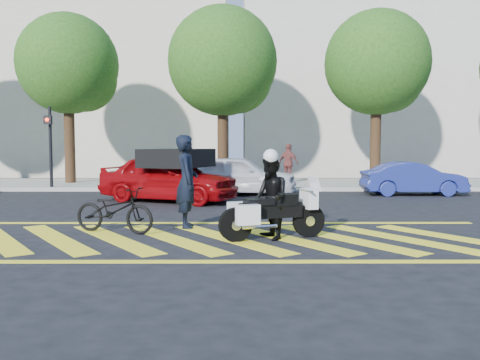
{
  "coord_description": "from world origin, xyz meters",
  "views": [
    {
      "loc": [
        0.69,
        -9.61,
        1.83
      ],
      "look_at": [
        0.71,
        1.07,
        1.05
      ],
      "focal_mm": 38.0,
      "sensor_mm": 36.0,
      "label": 1
    }
  ],
  "objects_px": {
    "police_motorcycle": "(271,213)",
    "parked_mid_left": "(196,172)",
    "bicycle": "(114,210)",
    "parked_mid_right": "(238,175)",
    "officer_moto": "(271,198)",
    "red_convertible": "(169,178)",
    "parked_right": "(413,179)",
    "officer_bike": "(187,182)"
  },
  "relations": [
    {
      "from": "police_motorcycle",
      "to": "parked_mid_left",
      "type": "height_order",
      "value": "parked_mid_left"
    },
    {
      "from": "bicycle",
      "to": "police_motorcycle",
      "type": "distance_m",
      "value": 3.24
    },
    {
      "from": "parked_mid_right",
      "to": "officer_moto",
      "type": "bearing_deg",
      "value": -169.61
    },
    {
      "from": "red_convertible",
      "to": "parked_mid_right",
      "type": "relative_size",
      "value": 1.07
    },
    {
      "from": "parked_mid_right",
      "to": "red_convertible",
      "type": "bearing_deg",
      "value": 140.71
    },
    {
      "from": "parked_right",
      "to": "police_motorcycle",
      "type": "bearing_deg",
      "value": 145.81
    },
    {
      "from": "bicycle",
      "to": "officer_moto",
      "type": "bearing_deg",
      "value": -84.05
    },
    {
      "from": "police_motorcycle",
      "to": "parked_mid_left",
      "type": "bearing_deg",
      "value": 84.64
    },
    {
      "from": "officer_bike",
      "to": "officer_moto",
      "type": "relative_size",
      "value": 1.26
    },
    {
      "from": "police_motorcycle",
      "to": "red_convertible",
      "type": "bearing_deg",
      "value": 95.49
    },
    {
      "from": "parked_mid_left",
      "to": "parked_right",
      "type": "bearing_deg",
      "value": -90.9
    },
    {
      "from": "police_motorcycle",
      "to": "parked_mid_left",
      "type": "xyz_separation_m",
      "value": [
        -2.21,
        9.27,
        0.24
      ]
    },
    {
      "from": "police_motorcycle",
      "to": "parked_mid_right",
      "type": "relative_size",
      "value": 0.51
    },
    {
      "from": "parked_mid_left",
      "to": "officer_moto",
      "type": "bearing_deg",
      "value": -159.94
    },
    {
      "from": "parked_mid_left",
      "to": "bicycle",
      "type": "bearing_deg",
      "value": -179.58
    },
    {
      "from": "officer_bike",
      "to": "parked_mid_left",
      "type": "height_order",
      "value": "officer_bike"
    },
    {
      "from": "officer_bike",
      "to": "parked_mid_right",
      "type": "distance_m",
      "value": 7.13
    },
    {
      "from": "parked_mid_left",
      "to": "officer_bike",
      "type": "bearing_deg",
      "value": -169.86
    },
    {
      "from": "officer_bike",
      "to": "officer_moto",
      "type": "bearing_deg",
      "value": -134.99
    },
    {
      "from": "parked_right",
      "to": "parked_mid_right",
      "type": "bearing_deg",
      "value": 88.17
    },
    {
      "from": "officer_bike",
      "to": "red_convertible",
      "type": "xyz_separation_m",
      "value": [
        -1.07,
        4.89,
        -0.26
      ]
    },
    {
      "from": "bicycle",
      "to": "parked_right",
      "type": "height_order",
      "value": "parked_right"
    },
    {
      "from": "parked_mid_right",
      "to": "officer_bike",
      "type": "bearing_deg",
      "value": 177.26
    },
    {
      "from": "red_convertible",
      "to": "parked_mid_right",
      "type": "distance_m",
      "value": 3.06
    },
    {
      "from": "red_convertible",
      "to": "police_motorcycle",
      "type": "bearing_deg",
      "value": -134.41
    },
    {
      "from": "red_convertible",
      "to": "parked_right",
      "type": "height_order",
      "value": "red_convertible"
    },
    {
      "from": "bicycle",
      "to": "parked_mid_right",
      "type": "xyz_separation_m",
      "value": [
        2.52,
        7.66,
        0.23
      ]
    },
    {
      "from": "parked_right",
      "to": "bicycle",
      "type": "bearing_deg",
      "value": 130.52
    },
    {
      "from": "bicycle",
      "to": "parked_mid_right",
      "type": "distance_m",
      "value": 8.07
    },
    {
      "from": "parked_mid_right",
      "to": "parked_right",
      "type": "height_order",
      "value": "parked_mid_right"
    },
    {
      "from": "officer_bike",
      "to": "red_convertible",
      "type": "distance_m",
      "value": 5.01
    },
    {
      "from": "police_motorcycle",
      "to": "officer_moto",
      "type": "height_order",
      "value": "officer_moto"
    },
    {
      "from": "bicycle",
      "to": "parked_right",
      "type": "distance_m",
      "value": 11.47
    },
    {
      "from": "bicycle",
      "to": "parked_right",
      "type": "bearing_deg",
      "value": -30.37
    },
    {
      "from": "officer_moto",
      "to": "parked_mid_left",
      "type": "relative_size",
      "value": 0.29
    },
    {
      "from": "parked_mid_left",
      "to": "police_motorcycle",
      "type": "bearing_deg",
      "value": -159.86
    },
    {
      "from": "police_motorcycle",
      "to": "parked_mid_left",
      "type": "relative_size",
      "value": 0.38
    },
    {
      "from": "red_convertible",
      "to": "parked_mid_right",
      "type": "height_order",
      "value": "red_convertible"
    },
    {
      "from": "red_convertible",
      "to": "bicycle",
      "type": "bearing_deg",
      "value": -162.2
    },
    {
      "from": "bicycle",
      "to": "officer_moto",
      "type": "xyz_separation_m",
      "value": [
        3.14,
        -0.71,
        0.33
      ]
    },
    {
      "from": "bicycle",
      "to": "police_motorcycle",
      "type": "xyz_separation_m",
      "value": [
        3.15,
        -0.73,
        0.05
      ]
    },
    {
      "from": "red_convertible",
      "to": "parked_mid_left",
      "type": "xyz_separation_m",
      "value": [
        0.61,
        3.02,
        0.01
      ]
    }
  ]
}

